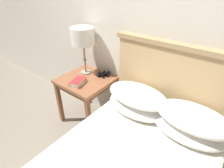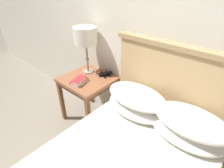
# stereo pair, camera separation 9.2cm
# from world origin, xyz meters

# --- Properties ---
(wall_back) EXTENTS (8.00, 0.06, 2.60)m
(wall_back) POSITION_xyz_m (0.00, 0.88, 1.30)
(wall_back) COLOR beige
(wall_back) RESTS_ON ground_plane
(nightstand) EXTENTS (0.58, 0.58, 0.63)m
(nightstand) POSITION_xyz_m (-0.58, 0.59, 0.54)
(nightstand) COLOR brown
(nightstand) RESTS_ON ground_plane
(table_lamp) EXTENTS (0.27, 0.27, 0.56)m
(table_lamp) POSITION_xyz_m (-0.69, 0.69, 1.07)
(table_lamp) COLOR gray
(table_lamp) RESTS_ON nightstand
(book_on_nightstand) EXTENTS (0.16, 0.22, 0.03)m
(book_on_nightstand) POSITION_xyz_m (-0.57, 0.44, 0.64)
(book_on_nightstand) COLOR silver
(book_on_nightstand) RESTS_ON nightstand
(book_stacked_on_top) EXTENTS (0.16, 0.21, 0.03)m
(book_stacked_on_top) POSITION_xyz_m (-0.56, 0.44, 0.67)
(book_stacked_on_top) COLOR silver
(book_stacked_on_top) RESTS_ON book_on_nightstand
(binoculars_pair) EXTENTS (0.16, 0.16, 0.05)m
(binoculars_pair) POSITION_xyz_m (-0.46, 0.76, 0.65)
(binoculars_pair) COLOR black
(binoculars_pair) RESTS_ON nightstand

